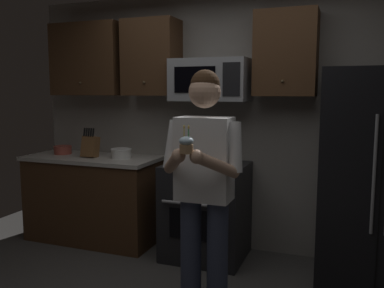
% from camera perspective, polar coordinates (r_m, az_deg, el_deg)
% --- Properties ---
extents(wall_back, '(4.40, 0.10, 2.60)m').
position_cam_1_polar(wall_back, '(4.24, 5.63, 3.02)').
color(wall_back, gray).
rests_on(wall_back, ground).
extents(oven_range, '(0.76, 0.70, 0.93)m').
position_cam_1_polar(oven_range, '(4.07, 1.95, -9.17)').
color(oven_range, black).
rests_on(oven_range, ground).
extents(microwave, '(0.74, 0.41, 0.40)m').
position_cam_1_polar(microwave, '(4.01, 2.58, 8.81)').
color(microwave, '#9EA0A5').
extents(refrigerator, '(0.90, 0.75, 1.80)m').
position_cam_1_polar(refrigerator, '(3.73, 24.21, -4.39)').
color(refrigerator, black).
rests_on(refrigerator, ground).
extents(cabinet_row_upper, '(2.78, 0.36, 0.76)m').
position_cam_1_polar(cabinet_row_upper, '(4.29, -4.66, 11.78)').
color(cabinet_row_upper, '#4C301C').
extents(counter_left, '(1.44, 0.66, 0.92)m').
position_cam_1_polar(counter_left, '(4.65, -13.44, -7.24)').
color(counter_left, '#4C301C').
rests_on(counter_left, ground).
extents(knife_block, '(0.16, 0.15, 0.32)m').
position_cam_1_polar(knife_block, '(4.49, -13.86, -0.31)').
color(knife_block, brown).
rests_on(knife_block, counter_left).
extents(bowl_large_white, '(0.22, 0.22, 0.10)m').
position_cam_1_polar(bowl_large_white, '(4.36, -9.73, -1.25)').
color(bowl_large_white, white).
rests_on(bowl_large_white, counter_left).
extents(bowl_small_colored, '(0.20, 0.20, 0.09)m').
position_cam_1_polar(bowl_small_colored, '(4.81, -17.39, -0.75)').
color(bowl_small_colored, '#B24C3F').
rests_on(bowl_small_colored, counter_left).
extents(person, '(0.60, 0.48, 1.76)m').
position_cam_1_polar(person, '(2.88, 1.63, -5.15)').
color(person, '#383F59').
rests_on(person, ground).
extents(cupcake, '(0.09, 0.09, 0.17)m').
position_cam_1_polar(cupcake, '(2.52, -0.79, -0.07)').
color(cupcake, '#A87F56').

